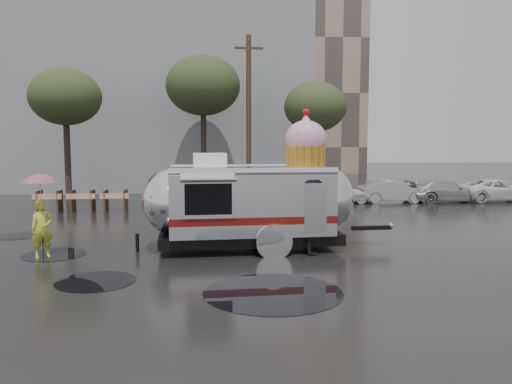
{
  "coord_description": "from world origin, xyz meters",
  "views": [
    {
      "loc": [
        0.37,
        -13.65,
        3.25
      ],
      "look_at": [
        1.74,
        1.28,
        1.73
      ],
      "focal_mm": 35.0,
      "sensor_mm": 36.0,
      "label": 1
    }
  ],
  "objects": [
    {
      "name": "airstream_trailer",
      "position": [
        1.64,
        1.27,
        1.51
      ],
      "size": [
        8.02,
        3.28,
        4.32
      ],
      "rotation": [
        0.0,
        0.0,
        0.05
      ],
      "color": "silver",
      "rests_on": "ground"
    },
    {
      "name": "barricade_row",
      "position": [
        -5.55,
        9.96,
        0.52
      ],
      "size": [
        4.3,
        0.8,
        1.0
      ],
      "color": "#473323",
      "rests_on": "ground"
    },
    {
      "name": "person_left",
      "position": [
        -4.35,
        0.64,
        0.82
      ],
      "size": [
        0.7,
        0.63,
        1.63
      ],
      "primitive_type": "imported",
      "rotation": [
        0.0,
        0.0,
        0.51
      ],
      "color": "#C2CE33",
      "rests_on": "ground"
    },
    {
      "name": "tripod",
      "position": [
        2.41,
        1.01,
        0.94
      ],
      "size": [
        0.6,
        0.64,
        1.57
      ],
      "rotation": [
        0.0,
        0.0,
        0.15
      ],
      "color": "black",
      "rests_on": "ground"
    },
    {
      "name": "tree_left",
      "position": [
        -7.0,
        13.0,
        5.48
      ],
      "size": [
        3.64,
        3.64,
        6.95
      ],
      "color": "#382D26",
      "rests_on": "ground"
    },
    {
      "name": "tree_right",
      "position": [
        6.0,
        13.0,
        5.06
      ],
      "size": [
        3.36,
        3.36,
        6.42
      ],
      "color": "#382D26",
      "rests_on": "ground"
    },
    {
      "name": "grey_building",
      "position": [
        -4.0,
        24.0,
        6.5
      ],
      "size": [
        22.0,
        12.0,
        13.0
      ],
      "primitive_type": "cube",
      "color": "slate",
      "rests_on": "ground"
    },
    {
      "name": "person_right",
      "position": [
        3.24,
        0.47,
        0.8
      ],
      "size": [
        0.61,
        0.85,
        1.6
      ],
      "primitive_type": "imported",
      "rotation": [
        0.0,
        0.0,
        1.83
      ],
      "color": "black",
      "rests_on": "ground"
    },
    {
      "name": "umbrella_black",
      "position": [
        3.24,
        0.47,
        1.95
      ],
      "size": [
        1.16,
        1.16,
        2.34
      ],
      "color": "black",
      "rests_on": "ground"
    },
    {
      "name": "parked_cars",
      "position": [
        11.78,
        12.0,
        0.72
      ],
      "size": [
        13.2,
        1.9,
        1.5
      ],
      "color": "silver",
      "rests_on": "ground"
    },
    {
      "name": "umbrella_pink",
      "position": [
        -4.35,
        0.64,
        1.97
      ],
      "size": [
        1.23,
        1.23,
        2.39
      ],
      "color": "pink",
      "rests_on": "ground"
    },
    {
      "name": "tree_mid",
      "position": [
        0.0,
        15.0,
        6.34
      ],
      "size": [
        4.2,
        4.2,
        8.03
      ],
      "color": "#382D26",
      "rests_on": "ground"
    },
    {
      "name": "utility_pole",
      "position": [
        2.5,
        14.0,
        4.62
      ],
      "size": [
        1.6,
        0.28,
        9.0
      ],
      "color": "#473323",
      "rests_on": "ground"
    },
    {
      "name": "puddles",
      "position": [
        -1.09,
        -1.37,
        0.01
      ],
      "size": [
        10.19,
        9.51,
        0.01
      ],
      "color": "black",
      "rests_on": "ground"
    },
    {
      "name": "ground",
      "position": [
        0.0,
        0.0,
        0.0
      ],
      "size": [
        120.0,
        120.0,
        0.0
      ],
      "primitive_type": "plane",
      "color": "black",
      "rests_on": "ground"
    }
  ]
}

